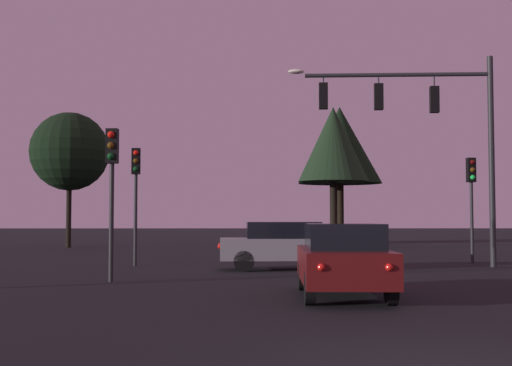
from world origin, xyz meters
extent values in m
plane|color=black|center=(0.00, 24.50, 0.00)|extent=(168.00, 168.00, 0.00)
cylinder|color=#232326|center=(6.13, 15.60, 3.57)|extent=(0.20, 0.20, 7.14)
cylinder|color=#232326|center=(3.00, 15.79, 6.53)|extent=(6.27, 0.51, 0.14)
ellipsoid|color=#F4EACC|center=(-0.43, 15.99, 6.68)|extent=(0.56, 0.28, 0.16)
cylinder|color=#232326|center=(4.25, 15.72, 6.33)|extent=(0.05, 0.05, 0.41)
cube|color=black|center=(4.25, 15.72, 5.67)|extent=(0.31, 0.26, 0.90)
sphere|color=red|center=(4.26, 15.86, 5.95)|extent=(0.18, 0.18, 0.18)
sphere|color=#56380C|center=(4.26, 15.86, 5.67)|extent=(0.18, 0.18, 0.18)
sphere|color=#0C4219|center=(4.26, 15.86, 5.39)|extent=(0.18, 0.18, 0.18)
cylinder|color=#232326|center=(2.38, 15.83, 6.38)|extent=(0.05, 0.05, 0.30)
cube|color=black|center=(2.38, 15.83, 5.78)|extent=(0.31, 0.26, 0.90)
sphere|color=red|center=(2.38, 15.97, 6.06)|extent=(0.18, 0.18, 0.18)
sphere|color=#56380C|center=(2.38, 15.97, 5.78)|extent=(0.18, 0.18, 0.18)
sphere|color=#0C4219|center=(2.38, 15.97, 5.50)|extent=(0.18, 0.18, 0.18)
cylinder|color=#232326|center=(0.50, 15.94, 6.40)|extent=(0.05, 0.05, 0.26)
cube|color=black|center=(0.50, 15.94, 5.82)|extent=(0.31, 0.26, 0.90)
sphere|color=red|center=(0.50, 16.08, 6.10)|extent=(0.18, 0.18, 0.18)
sphere|color=#56380C|center=(0.50, 16.08, 5.82)|extent=(0.18, 0.18, 0.18)
sphere|color=#0C4219|center=(0.50, 16.08, 5.54)|extent=(0.18, 0.18, 0.18)
cylinder|color=#232326|center=(-5.97, 16.37, 1.58)|extent=(0.12, 0.12, 3.16)
cube|color=black|center=(-5.97, 16.37, 3.61)|extent=(0.32, 0.27, 0.90)
sphere|color=red|center=(-5.95, 16.24, 3.89)|extent=(0.18, 0.18, 0.18)
sphere|color=#56380C|center=(-5.95, 16.24, 3.61)|extent=(0.18, 0.18, 0.18)
sphere|color=#0C4219|center=(-5.95, 16.24, 3.33)|extent=(0.18, 0.18, 0.18)
cylinder|color=#232326|center=(6.13, 17.74, 1.48)|extent=(0.12, 0.12, 2.96)
cube|color=black|center=(6.13, 17.74, 3.41)|extent=(0.32, 0.27, 0.90)
sphere|color=#4C0A0A|center=(6.14, 17.60, 3.69)|extent=(0.18, 0.18, 0.18)
sphere|color=#56380C|center=(6.14, 17.60, 3.41)|extent=(0.18, 0.18, 0.18)
sphere|color=#1EE04C|center=(6.14, 17.60, 3.13)|extent=(0.18, 0.18, 0.18)
cylinder|color=#232326|center=(-5.61, 10.36, 1.53)|extent=(0.12, 0.12, 3.05)
cube|color=black|center=(-5.61, 10.36, 3.50)|extent=(0.31, 0.26, 0.90)
sphere|color=red|center=(-5.62, 10.22, 3.78)|extent=(0.18, 0.18, 0.18)
sphere|color=#56380C|center=(-5.62, 10.22, 3.50)|extent=(0.18, 0.18, 0.18)
sphere|color=#0C4219|center=(-5.62, 10.22, 3.22)|extent=(0.18, 0.18, 0.18)
cube|color=#4C0F0F|center=(-0.13, 6.92, 0.66)|extent=(1.86, 4.20, 0.68)
cube|color=black|center=(-0.13, 6.77, 1.26)|extent=(1.55, 2.29, 0.52)
cylinder|color=black|center=(-0.84, 8.31, 0.32)|extent=(0.22, 0.65, 0.64)
cylinder|color=black|center=(0.68, 8.26, 0.32)|extent=(0.22, 0.65, 0.64)
cylinder|color=black|center=(-0.93, 5.58, 0.32)|extent=(0.22, 0.65, 0.64)
cylinder|color=black|center=(0.59, 5.53, 0.32)|extent=(0.22, 0.65, 0.64)
sphere|color=red|center=(-0.80, 4.86, 0.76)|extent=(0.14, 0.14, 0.14)
sphere|color=red|center=(0.41, 4.82, 0.76)|extent=(0.14, 0.14, 0.14)
cube|color=gray|center=(-0.82, 14.61, 0.66)|extent=(4.36, 1.87, 0.68)
cube|color=black|center=(-0.97, 14.60, 1.26)|extent=(2.37, 1.56, 0.52)
cylinder|color=black|center=(0.58, 15.42, 0.32)|extent=(0.65, 0.22, 0.64)
cylinder|color=black|center=(0.62, 13.88, 0.32)|extent=(0.65, 0.22, 0.64)
cylinder|color=black|center=(-2.26, 15.33, 0.32)|extent=(0.65, 0.22, 0.64)
cylinder|color=black|center=(-2.21, 13.79, 0.32)|extent=(0.65, 0.22, 0.64)
sphere|color=red|center=(-3.00, 15.15, 0.76)|extent=(0.14, 0.14, 0.14)
sphere|color=red|center=(-2.96, 13.93, 0.76)|extent=(0.14, 0.14, 0.14)
cylinder|color=black|center=(2.57, 29.83, 1.82)|extent=(0.41, 0.41, 3.63)
cone|color=black|center=(2.57, 29.83, 5.68)|extent=(3.83, 3.83, 4.10)
cylinder|color=black|center=(-12.15, 31.45, 1.93)|extent=(0.29, 0.29, 3.87)
sphere|color=black|center=(-12.15, 31.45, 5.42)|extent=(4.43, 4.43, 4.43)
cylinder|color=black|center=(3.70, 35.52, 1.91)|extent=(0.45, 0.45, 3.82)
cone|color=black|center=(3.70, 35.52, 6.24)|extent=(5.22, 5.22, 4.83)
camera|label=1|loc=(-2.11, -7.43, 1.62)|focal=48.36mm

